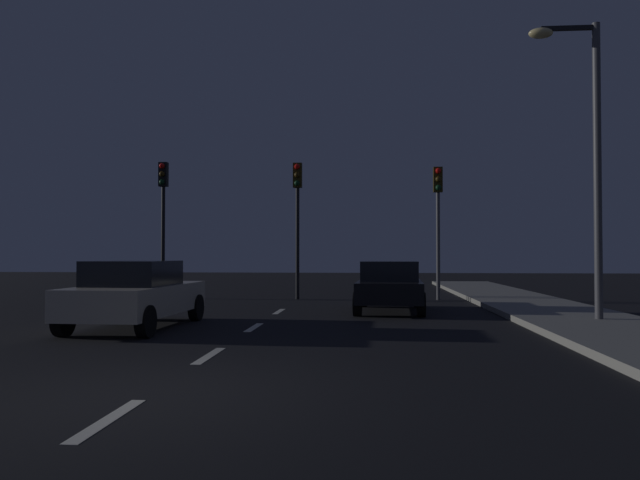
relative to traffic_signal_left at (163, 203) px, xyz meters
name	(u,v)px	position (x,y,z in m)	size (l,w,h in m)	color
ground_plane	(259,324)	(5.05, -8.01, -3.53)	(80.00, 80.00, 0.00)	black
sidewalk_curb_right	(592,324)	(12.55, -8.01, -3.45)	(3.00, 40.00, 0.15)	gray
lane_stripe_nearest	(108,419)	(5.05, -16.21, -3.52)	(0.16, 1.60, 0.01)	silver
lane_stripe_second	(209,356)	(5.05, -12.41, -3.52)	(0.16, 1.60, 0.01)	silver
lane_stripe_third	(254,327)	(5.05, -8.61, -3.52)	(0.16, 1.60, 0.01)	silver
lane_stripe_fourth	(279,311)	(5.05, -4.81, -3.52)	(0.16, 1.60, 0.01)	silver
traffic_signal_left	(163,203)	(0.00, 0.00, 0.00)	(0.32, 0.38, 5.04)	black
traffic_signal_center	(297,204)	(5.01, 0.00, -0.06)	(0.32, 0.38, 4.96)	black
traffic_signal_right	(438,206)	(10.07, 0.00, -0.19)	(0.32, 0.38, 4.75)	#4C4C51
car_stopped_ahead	(390,286)	(8.19, -4.58, -2.80)	(2.03, 4.07, 1.43)	black
car_adjacent_lane	(136,294)	(2.48, -8.92, -2.77)	(2.01, 4.32, 1.48)	beige
street_lamp_right	(587,143)	(12.62, -7.58, 0.66)	(1.62, 0.36, 6.98)	#4C4C51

